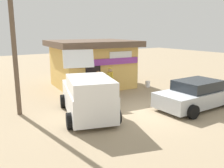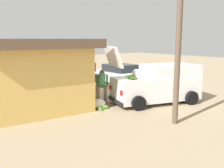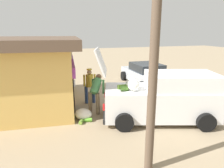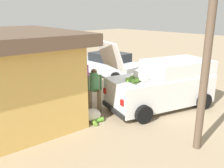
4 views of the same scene
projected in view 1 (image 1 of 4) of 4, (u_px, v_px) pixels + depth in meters
name	position (u px, v px, depth m)	size (l,w,h in m)	color
ground_plane	(151.00, 111.00, 11.29)	(60.00, 60.00, 0.00)	#9E896B
storefront_bar	(92.00, 63.00, 15.97)	(5.65, 5.13, 2.99)	#E0B259
delivery_van	(87.00, 96.00, 10.45)	(3.00, 4.64, 2.67)	white
parked_sedan	(197.00, 95.00, 11.71)	(4.28, 2.13, 1.32)	#B2B7BC
vendor_standing	(110.00, 80.00, 13.69)	(0.36, 0.57, 1.61)	navy
customer_bending	(93.00, 82.00, 13.05)	(0.73, 0.70, 1.54)	#726047
unloaded_banana_pile	(77.00, 94.00, 13.40)	(0.83, 0.79, 0.42)	silver
paint_bucket	(148.00, 84.00, 15.90)	(0.30, 0.30, 0.40)	silver
utility_pole	(15.00, 53.00, 10.25)	(0.20, 0.20, 5.37)	brown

